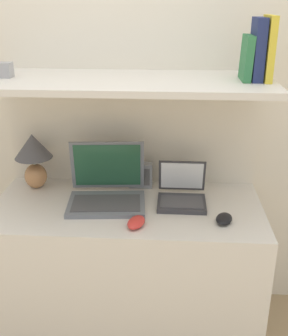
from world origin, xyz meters
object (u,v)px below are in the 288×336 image
(laptop_small, at_px, (182,194))
(book_green, at_px, (247,58))
(computer_mouse, at_px, (136,222))
(second_mouse, at_px, (224,219))
(router_box, at_px, (141,175))
(book_navy, at_px, (257,50))
(laptop_large, at_px, (107,190))
(table_lamp, at_px, (34,154))
(book_yellow, at_px, (268,49))
(shelf_gadget, at_px, (3,70))

(laptop_small, bearing_deg, book_green, 2.73)
(computer_mouse, height_order, second_mouse, same)
(computer_mouse, relative_size, book_green, 0.70)
(router_box, height_order, book_navy, book_navy)
(laptop_large, height_order, router_box, laptop_large)
(table_lamp, xyz_separation_m, computer_mouse, (0.54, -0.36, -0.16))
(computer_mouse, xyz_separation_m, book_green, (0.44, 0.25, 0.65))
(laptop_large, xyz_separation_m, laptop_small, (0.35, 0.02, -0.02))
(second_mouse, relative_size, book_navy, 0.47)
(table_lamp, xyz_separation_m, book_yellow, (1.06, -0.11, 0.53))
(book_navy, height_order, book_green, book_navy)
(table_lamp, height_order, second_mouse, table_lamp)
(laptop_small, bearing_deg, laptop_large, -177.15)
(book_yellow, relative_size, book_navy, 1.03)
(table_lamp, bearing_deg, book_yellow, -5.67)
(book_navy, height_order, shelf_gadget, book_navy)
(book_navy, bearing_deg, laptop_large, -177.38)
(laptop_small, distance_m, router_box, 0.26)
(laptop_small, distance_m, book_yellow, 0.74)
(laptop_large, relative_size, laptop_small, 1.62)
(second_mouse, height_order, book_navy, book_navy)
(second_mouse, xyz_separation_m, router_box, (-0.38, 0.35, 0.05))
(laptop_large, bearing_deg, computer_mouse, -54.75)
(book_navy, bearing_deg, computer_mouse, -152.42)
(second_mouse, bearing_deg, book_navy, 60.97)
(laptop_large, bearing_deg, table_lamp, 160.53)
(book_navy, bearing_deg, laptop_small, -177.65)
(laptop_small, bearing_deg, computer_mouse, -129.00)
(second_mouse, bearing_deg, table_lamp, 161.68)
(table_lamp, xyz_separation_m, laptop_small, (0.73, -0.12, -0.14))
(book_navy, bearing_deg, book_yellow, 0.00)
(router_box, height_order, book_green, book_green)
(shelf_gadget, bearing_deg, book_yellow, 0.00)
(book_navy, xyz_separation_m, shelf_gadget, (-1.08, 0.00, -0.09))
(laptop_large, height_order, book_yellow, book_yellow)
(computer_mouse, distance_m, second_mouse, 0.38)
(table_lamp, bearing_deg, laptop_small, -9.09)
(table_lamp, bearing_deg, computer_mouse, -33.57)
(laptop_small, height_order, book_green, book_green)
(laptop_large, relative_size, book_yellow, 1.46)
(laptop_small, xyz_separation_m, router_box, (-0.21, 0.16, 0.02))
(laptop_small, distance_m, book_green, 0.67)
(second_mouse, bearing_deg, book_yellow, 52.55)
(table_lamp, distance_m, second_mouse, 0.98)
(laptop_large, bearing_deg, second_mouse, -17.47)
(book_yellow, bearing_deg, table_lamp, 174.33)
(router_box, relative_size, shelf_gadget, 1.75)
(laptop_large, bearing_deg, book_yellow, 2.47)
(router_box, xyz_separation_m, book_navy, (0.49, -0.15, 0.64))
(book_green, bearing_deg, table_lamp, 173.86)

